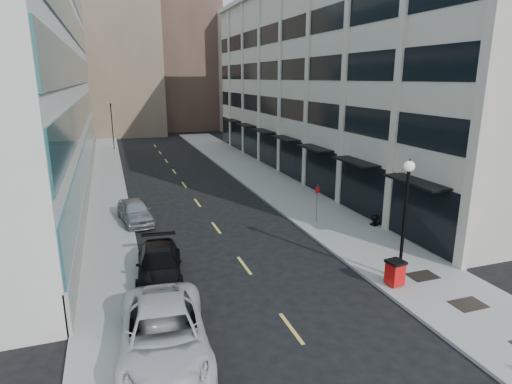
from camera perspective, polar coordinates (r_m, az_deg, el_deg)
ground at (r=15.77m, az=7.83°, el=-21.28°), size 160.00×160.00×0.00m
sidewalk_right at (r=35.26m, az=4.21°, el=-0.20°), size 5.00×80.00×0.15m
sidewalk_left at (r=32.58m, az=-19.10°, el=-2.29°), size 3.00×80.00×0.15m
building_right at (r=44.58m, az=12.34°, el=14.28°), size 15.30×46.50×18.25m
skyline_tan_near at (r=79.41m, az=-18.41°, el=17.67°), size 14.00×18.00×28.00m
skyline_brown at (r=84.76m, az=-10.01°, el=20.00°), size 12.00×16.00×34.00m
skyline_tan_far at (r=89.62m, az=-24.98°, el=14.75°), size 12.00×14.00×22.00m
skyline_stone at (r=80.89m, az=-1.79°, el=15.49°), size 10.00×14.00×20.00m
grate_mid at (r=20.44m, az=26.45°, el=-13.26°), size 1.40×1.00×0.01m
grate_far at (r=22.23m, az=21.32°, el=-10.37°), size 1.40×1.00×0.01m
road_centerline at (r=30.33m, az=-6.69°, el=-2.94°), size 0.15×68.20×0.01m
traffic_signal at (r=59.35m, az=-18.82°, el=10.76°), size 0.66×0.66×6.98m
car_white_van at (r=15.59m, az=-12.20°, el=-18.02°), size 3.46×6.62×1.78m
car_black_pickup at (r=21.06m, az=-12.77°, el=-9.36°), size 2.63×5.30×1.48m
car_silver_sedan at (r=29.23m, az=-15.83°, el=-2.52°), size 2.43×4.79×1.56m
trash_bin at (r=20.65m, az=18.04°, el=-10.10°), size 0.82×0.87×1.20m
lamppost at (r=20.47m, az=19.28°, el=-2.23°), size 0.48×0.48×5.75m
sign_post at (r=27.90m, az=8.15°, el=-0.82°), size 0.29×0.08×2.52m
urn_planter at (r=28.35m, az=15.53°, el=-3.47°), size 0.51×0.51×0.71m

